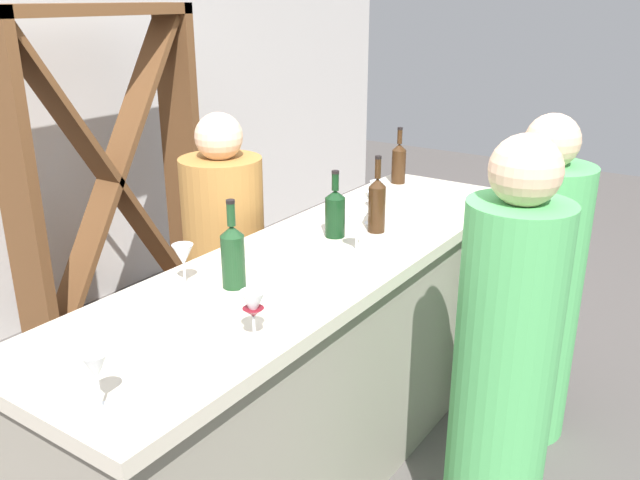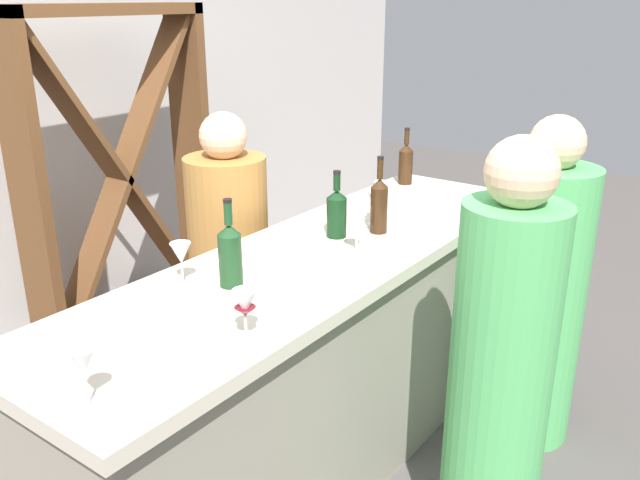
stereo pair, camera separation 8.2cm
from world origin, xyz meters
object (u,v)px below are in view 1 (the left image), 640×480
(wine_rack, at_px, (111,180))
(wine_bottle_center_amber_brown, at_px, (377,203))
(wine_glass_near_right, at_px, (357,226))
(wine_glass_near_center, at_px, (96,370))
(person_right_guest, at_px, (226,278))
(wine_bottle_second_right_amber_brown, at_px, (399,162))
(person_center_guest, at_px, (503,380))
(wine_glass_near_left, at_px, (253,307))
(person_left_guest, at_px, (534,295))
(wine_glass_far_right, at_px, (183,257))
(wine_bottle_leftmost_olive_green, at_px, (233,254))
(wine_glass_far_left, at_px, (372,201))
(wine_glass_far_center, at_px, (377,191))
(wine_bottle_second_left_dark_green, at_px, (335,212))

(wine_rack, relative_size, wine_bottle_center_amber_brown, 5.78)
(wine_bottle_center_amber_brown, height_order, wine_glass_near_right, wine_bottle_center_amber_brown)
(wine_glass_near_center, xyz_separation_m, person_right_guest, (1.31, 0.80, -0.43))
(wine_bottle_second_right_amber_brown, xyz_separation_m, person_center_guest, (-1.13, -1.01, -0.37))
(wine_bottle_center_amber_brown, xyz_separation_m, wine_glass_near_left, (-1.01, -0.18, -0.02))
(wine_bottle_second_right_amber_brown, bearing_deg, wine_glass_near_right, -160.66)
(wine_bottle_second_right_amber_brown, bearing_deg, wine_rack, 117.21)
(wine_glass_near_left, distance_m, person_left_guest, 1.54)
(wine_glass_near_right, bearing_deg, wine_glass_far_right, 153.03)
(wine_bottle_leftmost_olive_green, height_order, wine_glass_far_left, wine_bottle_leftmost_olive_green)
(wine_bottle_leftmost_olive_green, distance_m, person_center_guest, 0.98)
(person_left_guest, bearing_deg, wine_glass_near_left, 94.37)
(wine_glass_far_right, height_order, person_center_guest, person_center_guest)
(wine_glass_near_right, bearing_deg, wine_glass_far_center, 21.43)
(wine_glass_near_right, height_order, person_center_guest, person_center_guest)
(wine_rack, xyz_separation_m, wine_bottle_center_amber_brown, (-0.01, -1.71, 0.16))
(wine_glass_near_center, height_order, person_center_guest, person_center_guest)
(wine_glass_near_left, bearing_deg, wine_bottle_center_amber_brown, 10.11)
(wine_bottle_center_amber_brown, bearing_deg, wine_glass_far_left, 40.70)
(wine_bottle_second_right_amber_brown, relative_size, wine_glass_far_center, 2.11)
(wine_bottle_second_right_amber_brown, xyz_separation_m, wine_glass_far_center, (-0.48, -0.15, -0.02))
(wine_glass_far_right, bearing_deg, wine_bottle_leftmost_olive_green, -55.20)
(wine_glass_near_right, xyz_separation_m, person_left_guest, (0.67, -0.51, -0.41))
(wine_glass_near_left, height_order, wine_glass_far_left, wine_glass_near_left)
(wine_glass_near_left, relative_size, person_left_guest, 0.11)
(wine_glass_far_center, distance_m, wine_glass_far_right, 1.11)
(wine_bottle_leftmost_olive_green, distance_m, wine_glass_far_right, 0.17)
(wine_bottle_center_amber_brown, xyz_separation_m, wine_glass_far_right, (-0.86, 0.25, -0.01))
(wine_glass_far_left, relative_size, wine_glass_far_right, 0.97)
(wine_bottle_leftmost_olive_green, height_order, wine_glass_near_center, wine_bottle_leftmost_olive_green)
(wine_bottle_second_right_amber_brown, height_order, wine_glass_far_center, wine_bottle_second_right_amber_brown)
(wine_bottle_center_amber_brown, relative_size, wine_glass_far_left, 2.18)
(wine_bottle_center_amber_brown, distance_m, person_left_guest, 0.83)
(wine_glass_near_right, distance_m, person_center_guest, 0.77)
(person_center_guest, bearing_deg, person_left_guest, -81.79)
(wine_glass_far_right, relative_size, person_center_guest, 0.10)
(wine_glass_near_right, relative_size, wine_glass_far_center, 1.11)
(wine_glass_near_center, bearing_deg, person_right_guest, 31.43)
(wine_bottle_leftmost_olive_green, relative_size, wine_bottle_second_left_dark_green, 1.11)
(wine_rack, xyz_separation_m, wine_glass_near_left, (-1.02, -1.89, 0.14))
(wine_glass_near_left, bearing_deg, wine_bottle_second_left_dark_green, 18.55)
(wine_rack, xyz_separation_m, wine_bottle_leftmost_olive_green, (-0.77, -1.59, 0.16))
(wine_rack, relative_size, wine_glass_far_left, 12.58)
(wine_glass_far_center, height_order, person_center_guest, person_center_guest)
(wine_glass_near_left, distance_m, wine_glass_near_center, 0.48)
(person_right_guest, bearing_deg, wine_bottle_second_right_amber_brown, 73.59)
(wine_glass_near_left, xyz_separation_m, wine_glass_near_right, (0.76, 0.12, 0.00))
(wine_glass_near_right, bearing_deg, wine_glass_far_left, 20.40)
(wine_glass_far_left, xyz_separation_m, person_left_guest, (0.34, -0.63, -0.41))
(wine_glass_near_left, bearing_deg, wine_rack, 61.60)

